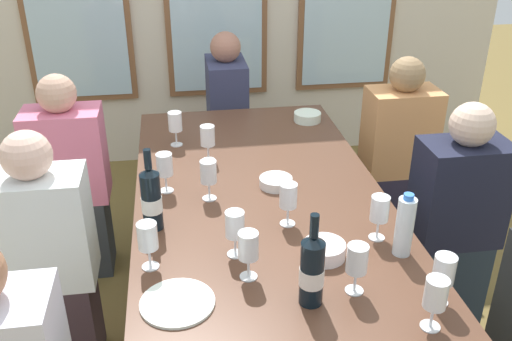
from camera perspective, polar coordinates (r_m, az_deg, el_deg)
ground_plane at (r=2.78m, az=0.61°, el=-16.46°), size 12.00×12.00×0.00m
dining_table at (r=2.37m, az=0.69°, el=-4.59°), size 1.05×2.16×0.74m
white_plate_0 at (r=1.83m, az=-7.93°, el=-13.06°), size 0.24×0.24×0.01m
wine_bottle_0 at (r=1.75m, az=5.66°, el=-9.94°), size 0.08×0.08×0.32m
wine_bottle_1 at (r=2.14m, az=-10.51°, el=-2.80°), size 0.08×0.08×0.33m
tasting_bowl_0 at (r=2.01m, az=6.88°, el=-7.99°), size 0.15×0.15×0.05m
tasting_bowl_1 at (r=3.14m, az=5.20°, el=5.42°), size 0.15×0.15×0.05m
tasting_bowl_2 at (r=2.44m, az=2.01°, el=-1.16°), size 0.14×0.14×0.04m
water_bottle at (r=2.03m, az=14.75°, el=-5.44°), size 0.06×0.06×0.24m
wine_glass_0 at (r=2.31m, az=-4.81°, el=-0.32°), size 0.07×0.07×0.17m
wine_glass_1 at (r=2.13m, az=3.27°, el=-2.74°), size 0.07×0.07×0.17m
wine_glass_2 at (r=2.82m, az=-8.15°, el=4.75°), size 0.07×0.07×0.17m
wine_glass_3 at (r=1.85m, az=-0.78°, el=-7.81°), size 0.07×0.07×0.17m
wine_glass_4 at (r=1.93m, az=-10.86°, el=-6.74°), size 0.07×0.07×0.17m
wine_glass_5 at (r=2.64m, az=-4.90°, el=3.35°), size 0.07×0.07×0.17m
wine_glass_6 at (r=2.09m, az=12.35°, el=-3.99°), size 0.07×0.07×0.17m
wine_glass_7 at (r=1.74m, az=17.65°, el=-11.93°), size 0.07×0.07×0.17m
wine_glass_8 at (r=1.96m, az=-2.14°, el=-5.65°), size 0.07×0.07×0.17m
wine_glass_9 at (r=1.84m, az=18.41°, el=-9.68°), size 0.07×0.07×0.17m
wine_glass_10 at (r=2.39m, az=-9.19°, el=0.40°), size 0.07×0.07×0.17m
wine_glass_11 at (r=1.81m, az=10.16°, el=-8.88°), size 0.07×0.07×0.17m
seated_person_0 at (r=3.07m, az=-18.10°, el=-1.27°), size 0.38×0.24×1.11m
seated_person_1 at (r=3.29m, az=14.01°, el=1.20°), size 0.38×0.24×1.11m
seated_person_2 at (r=2.49m, az=-20.20°, el=-8.77°), size 0.38×0.24×1.11m
seated_person_3 at (r=2.74m, az=19.30°, el=-5.12°), size 0.38×0.24×1.11m
seated_person_6 at (r=3.70m, az=-2.91°, el=4.98°), size 0.24×0.38×1.11m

